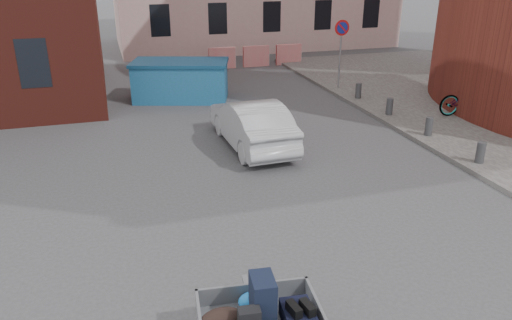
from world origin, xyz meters
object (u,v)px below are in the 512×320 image
object	(u,v)px
silver_car	(252,123)
bicycle	(469,98)
trailer	(259,319)
dumpster	(181,80)

from	to	relation	value
silver_car	bicycle	distance (m)	7.64
trailer	bicycle	size ratio (longest dim) A/B	0.90
dumpster	bicycle	bearing A→B (deg)	-12.65
trailer	dumpster	size ratio (longest dim) A/B	0.49
dumpster	bicycle	distance (m)	10.10
silver_car	trailer	bearing A→B (deg)	72.03
dumpster	silver_car	xyz separation A→B (m)	(1.14, -5.53, -0.07)
dumpster	silver_car	world-z (taller)	dumpster
trailer	dumpster	world-z (taller)	dumpster
trailer	bicycle	xyz separation A→B (m)	(9.81, 8.28, 0.06)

